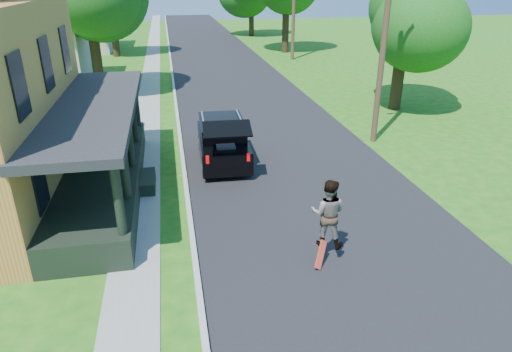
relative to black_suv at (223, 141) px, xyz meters
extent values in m
plane|color=#186013|center=(2.44, -8.02, -0.84)|extent=(140.00, 140.00, 0.00)
cube|color=black|center=(2.44, 11.98, -0.84)|extent=(8.00, 120.00, 0.02)
cube|color=#ACACA6|center=(-1.61, 11.98, -0.84)|extent=(0.15, 120.00, 0.12)
cube|color=gray|center=(-3.16, 11.98, -0.84)|extent=(1.30, 120.00, 0.03)
cube|color=gray|center=(-7.06, -2.02, -0.84)|extent=(6.50, 1.20, 0.03)
cube|color=black|center=(-4.36, -2.02, -0.39)|extent=(2.40, 10.00, 0.90)
cube|color=black|center=(-4.36, -2.02, 2.16)|extent=(2.60, 10.30, 0.25)
cube|color=#B4B09F|center=(-11.06, 15.98, 1.66)|extent=(8.00, 8.00, 5.00)
cube|color=#B4B09F|center=(-11.06, 31.98, 1.66)|extent=(8.00, 8.00, 5.00)
cube|color=black|center=(0.00, 0.00, -0.20)|extent=(1.96, 4.38, 0.84)
cube|color=black|center=(0.00, 0.15, 0.47)|extent=(1.76, 2.74, 0.54)
cube|color=black|center=(0.00, 0.15, 0.76)|extent=(1.80, 2.82, 0.08)
cube|color=black|center=(-0.07, -2.11, 1.17)|extent=(1.70, 0.95, 0.37)
cube|color=#37373C|center=(-0.04, -1.30, 0.09)|extent=(0.71, 0.61, 0.44)
cube|color=silver|center=(-0.72, 0.17, 0.85)|extent=(0.14, 2.38, 0.06)
cube|color=silver|center=(0.73, 0.13, 0.85)|extent=(0.14, 2.38, 0.06)
cube|color=#990505|center=(-0.80, -2.12, 0.09)|extent=(0.12, 0.06, 0.29)
cube|color=#990505|center=(0.66, -2.16, 0.09)|extent=(0.12, 0.06, 0.29)
cylinder|color=black|center=(-0.74, 1.46, -0.51)|extent=(0.26, 0.68, 0.67)
cylinder|color=black|center=(0.84, 1.40, -0.51)|extent=(0.26, 0.68, 0.67)
cylinder|color=black|center=(-0.84, -1.40, -0.51)|extent=(0.26, 0.68, 0.67)
cylinder|color=black|center=(0.74, -1.45, -0.51)|extent=(0.26, 0.68, 0.67)
imported|color=black|center=(1.83, -7.26, 0.44)|extent=(1.12, 1.02, 1.86)
cube|color=#AF240F|center=(1.55, -7.69, -0.49)|extent=(0.47, 0.50, 0.64)
cylinder|color=black|center=(-6.12, 12.52, 1.06)|extent=(0.67, 0.67, 3.81)
cylinder|color=black|center=(-6.37, 27.17, 1.21)|extent=(0.83, 0.83, 4.11)
cylinder|color=black|center=(10.38, 5.94, 0.73)|extent=(0.66, 0.66, 3.14)
sphere|color=#286D1D|center=(10.38, 5.94, 3.91)|extent=(5.03, 5.03, 4.86)
sphere|color=#286D1D|center=(9.80, 6.37, 4.45)|extent=(4.47, 4.47, 4.32)
cylinder|color=black|center=(9.32, 26.60, 1.23)|extent=(0.80, 0.80, 4.14)
cylinder|color=black|center=(8.43, 39.64, 0.74)|extent=(0.68, 0.68, 3.17)
cylinder|color=#40311D|center=(6.94, 1.08, 3.96)|extent=(0.29, 0.29, 9.61)
camera|label=1|loc=(-1.93, -17.02, 6.06)|focal=32.00mm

